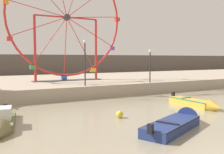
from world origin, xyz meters
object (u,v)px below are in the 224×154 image
Objects in this scene: mooring_buoy_orange at (120,114)px; ferris_wheel_red_frame at (67,19)px; motorboat_mustard_yellow at (197,103)px; promenade_lamp_far at (85,56)px; promenade_lamp_near at (150,61)px; motorboat_navy_blue at (179,122)px; motorboat_olive_wood at (1,123)px.

ferris_wheel_red_frame is at bearing 83.49° from mooring_buoy_orange.
motorboat_mustard_yellow is 1.17× the size of promenade_lamp_far.
ferris_wheel_red_frame reaches higher than promenade_lamp_near.
promenade_lamp_far is at bearing 177.62° from promenade_lamp_near.
ferris_wheel_red_frame is 31.36× the size of mooring_buoy_orange.
motorboat_navy_blue is at bearing -120.15° from promenade_lamp_near.
ferris_wheel_red_frame is at bearing 65.87° from motorboat_navy_blue.
ferris_wheel_red_frame reaches higher than promenade_lamp_far.
mooring_buoy_orange is (-1.68, -14.72, -7.85)m from ferris_wheel_red_frame.
motorboat_mustard_yellow is 0.90× the size of motorboat_navy_blue.
promenade_lamp_near is (1.59, 8.01, 3.15)m from motorboat_mustard_yellow.
promenade_lamp_near is at bearing -2.38° from promenade_lamp_far.
motorboat_navy_blue is 1.30× the size of promenade_lamp_far.
promenade_lamp_near is at bearing 168.47° from motorboat_mustard_yellow.
ferris_wheel_red_frame is 7.51m from promenade_lamp_far.
ferris_wheel_red_frame reaches higher than motorboat_olive_wood.
promenade_lamp_far is at bearing -146.23° from motorboat_mustard_yellow.
motorboat_navy_blue is 13.79m from promenade_lamp_near.
motorboat_mustard_yellow is at bearing -70.31° from ferris_wheel_red_frame.
motorboat_olive_wood reaches higher than mooring_buoy_orange.
promenade_lamp_near is (6.78, -6.51, -4.63)m from ferris_wheel_red_frame.
motorboat_navy_blue is at bearing -63.11° from mooring_buoy_orange.
promenade_lamp_far is 9.34m from mooring_buoy_orange.
motorboat_navy_blue is at bearing -55.39° from motorboat_mustard_yellow.
motorboat_mustard_yellow is at bearing 10.65° from motorboat_navy_blue.
ferris_wheel_red_frame is 3.99× the size of promenade_lamp_near.
ferris_wheel_red_frame reaches higher than mooring_buoy_orange.
motorboat_navy_blue is at bearing -89.86° from ferris_wheel_red_frame.
motorboat_mustard_yellow is 6.88m from mooring_buoy_orange.
promenade_lamp_near reaches higher than motorboat_navy_blue.
mooring_buoy_orange is (-1.26, -8.51, -3.66)m from promenade_lamp_far.
motorboat_mustard_yellow is at bearing -101.21° from promenade_lamp_near.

